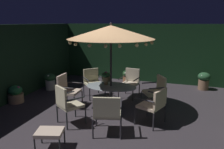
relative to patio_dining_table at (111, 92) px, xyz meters
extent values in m
cube|color=#3B343A|center=(0.16, -0.17, -0.57)|extent=(7.57, 7.95, 0.02)
cube|color=#15321B|center=(0.16, 3.66, 0.67)|extent=(7.57, 0.30, 2.48)
cube|color=black|center=(-3.47, -0.17, 0.67)|extent=(0.30, 7.95, 2.48)
cylinder|color=#29292C|center=(0.00, 0.00, -0.55)|extent=(0.64, 0.64, 0.03)
cylinder|color=#29292C|center=(0.00, 0.00, -0.20)|extent=(0.09, 0.09, 0.73)
ellipsoid|color=#9CA9AE|center=(0.00, 0.00, 0.18)|extent=(1.49, 0.97, 0.03)
cylinder|color=#2F2A32|center=(0.00, 0.00, 0.55)|extent=(0.06, 0.06, 2.23)
cone|color=tan|center=(0.00, 0.00, 1.73)|extent=(2.40, 2.40, 0.36)
sphere|color=#2F2A32|center=(0.00, 0.00, 1.95)|extent=(0.07, 0.07, 0.07)
sphere|color=#F9DB8C|center=(1.12, 0.02, 1.47)|extent=(0.09, 0.09, 0.09)
sphere|color=#F9DB8C|center=(1.06, 0.36, 1.47)|extent=(0.09, 0.09, 0.09)
sphere|color=#F9DB8C|center=(0.88, 0.70, 1.47)|extent=(0.09, 0.09, 0.09)
sphere|color=#F9DB8C|center=(0.60, 0.95, 1.47)|extent=(0.09, 0.09, 0.09)
sphere|color=#F9DB8C|center=(0.16, 1.11, 1.47)|extent=(0.09, 0.09, 0.09)
sphere|color=#F9DB8C|center=(-0.19, 1.11, 1.47)|extent=(0.09, 0.09, 0.09)
sphere|color=#F9DB8C|center=(-0.58, 0.96, 1.47)|extent=(0.09, 0.09, 0.09)
sphere|color=#F9DB8C|center=(-0.86, 0.72, 1.47)|extent=(0.09, 0.09, 0.09)
sphere|color=#F9DB8C|center=(-1.04, 0.41, 1.47)|extent=(0.09, 0.09, 0.09)
sphere|color=#F9DB8C|center=(-1.12, 0.00, 1.47)|extent=(0.09, 0.09, 0.09)
sphere|color=#F9DB8C|center=(-1.05, -0.39, 1.47)|extent=(0.09, 0.09, 0.09)
sphere|color=#F9DB8C|center=(-0.89, -0.69, 1.47)|extent=(0.09, 0.09, 0.09)
sphere|color=#F9DB8C|center=(-0.58, -0.96, 1.47)|extent=(0.09, 0.09, 0.09)
sphere|color=#F9DB8C|center=(-0.14, -1.11, 1.47)|extent=(0.09, 0.09, 0.09)
sphere|color=#F9DB8C|center=(0.25, -1.10, 1.47)|extent=(0.09, 0.09, 0.09)
sphere|color=#F9DB8C|center=(0.54, -0.98, 1.47)|extent=(0.09, 0.09, 0.09)
sphere|color=#F9DB8C|center=(0.87, -0.70, 1.47)|extent=(0.09, 0.09, 0.09)
sphere|color=#F9DB8C|center=(1.04, -0.42, 1.47)|extent=(0.09, 0.09, 0.09)
cylinder|color=olive|center=(-0.18, 0.08, 0.25)|extent=(0.11, 0.11, 0.11)
cylinder|color=olive|center=(-0.18, 0.08, 0.37)|extent=(0.25, 0.25, 0.13)
ellipsoid|color=#23532F|center=(-0.18, 0.08, 0.49)|extent=(0.24, 0.24, 0.15)
sphere|color=#AF317D|center=(-0.18, 0.08, 0.55)|extent=(0.09, 0.09, 0.09)
cylinder|color=#2B3032|center=(-0.79, -0.74, -0.34)|extent=(0.04, 0.04, 0.46)
cylinder|color=#2B3032|center=(-0.34, -1.03, -0.34)|extent=(0.04, 0.04, 0.46)
cylinder|color=#2B3032|center=(-1.07, -1.19, -0.34)|extent=(0.04, 0.04, 0.46)
cylinder|color=#2B3032|center=(-0.63, -1.47, -0.34)|extent=(0.04, 0.04, 0.46)
cube|color=beige|center=(-0.71, -1.11, -0.07)|extent=(0.72, 0.72, 0.07)
cube|color=beige|center=(-0.84, -1.32, 0.21)|extent=(0.46, 0.32, 0.50)
cylinder|color=#2B3032|center=(-0.93, -0.97, 0.18)|extent=(0.30, 0.45, 0.04)
cylinder|color=#2B3032|center=(-0.48, -1.25, 0.18)|extent=(0.30, 0.45, 0.04)
cylinder|color=#2F2C33|center=(-0.03, -1.06, -0.33)|extent=(0.04, 0.04, 0.46)
cylinder|color=#2F2C33|center=(0.57, -0.89, -0.33)|extent=(0.04, 0.04, 0.46)
cylinder|color=#2F2C33|center=(0.12, -1.64, -0.33)|extent=(0.04, 0.04, 0.46)
cylinder|color=#2F2C33|center=(0.73, -1.48, -0.33)|extent=(0.04, 0.04, 0.46)
cube|color=beige|center=(0.35, -1.27, -0.07)|extent=(0.74, 0.73, 0.07)
cube|color=beige|center=(0.42, -1.55, 0.19)|extent=(0.59, 0.21, 0.45)
cylinder|color=#2F2C33|center=(0.04, -1.35, 0.17)|extent=(0.19, 0.56, 0.04)
cylinder|color=#2F2C33|center=(0.65, -1.19, 0.17)|extent=(0.19, 0.56, 0.04)
cylinder|color=#312E35|center=(0.86, -0.67, -0.34)|extent=(0.04, 0.04, 0.45)
cylinder|color=#312E35|center=(1.09, -0.09, -0.34)|extent=(0.04, 0.04, 0.45)
cylinder|color=#312E35|center=(1.36, -0.86, -0.34)|extent=(0.04, 0.04, 0.45)
cylinder|color=#312E35|center=(1.59, -0.28, -0.34)|extent=(0.04, 0.04, 0.45)
cube|color=beige|center=(1.22, -0.48, -0.07)|extent=(0.71, 0.75, 0.07)
cube|color=beige|center=(1.46, -0.57, 0.18)|extent=(0.27, 0.57, 0.43)
cylinder|color=#312E35|center=(1.11, -0.77, 0.17)|extent=(0.49, 0.22, 0.04)
cylinder|color=#312E35|center=(1.34, -0.19, 0.17)|extent=(0.49, 0.22, 0.04)
cylinder|color=#2B2D35|center=(1.05, 0.28, -0.35)|extent=(0.04, 0.04, 0.42)
cylinder|color=#2B2D35|center=(0.75, 0.78, -0.35)|extent=(0.04, 0.04, 0.42)
cylinder|color=#2B2D35|center=(1.51, 0.55, -0.35)|extent=(0.04, 0.04, 0.42)
cylinder|color=#2B2D35|center=(1.22, 1.05, -0.35)|extent=(0.04, 0.04, 0.42)
cube|color=beige|center=(1.13, 0.66, -0.11)|extent=(0.74, 0.76, 0.07)
cube|color=beige|center=(1.35, 0.79, 0.16)|extent=(0.33, 0.51, 0.48)
cylinder|color=#2B2D35|center=(1.28, 0.41, 0.13)|extent=(0.46, 0.29, 0.04)
cylinder|color=#2B2D35|center=(0.99, 0.92, 0.13)|extent=(0.46, 0.29, 0.04)
cylinder|color=#302C2D|center=(0.44, 0.96, -0.35)|extent=(0.04, 0.04, 0.43)
cylinder|color=#302C2D|center=(-0.09, 1.05, -0.35)|extent=(0.04, 0.04, 0.43)
cylinder|color=#302C2D|center=(0.54, 1.54, -0.35)|extent=(0.04, 0.04, 0.43)
cylinder|color=#302C2D|center=(0.02, 1.63, -0.35)|extent=(0.04, 0.04, 0.43)
cube|color=beige|center=(0.23, 1.29, -0.10)|extent=(0.61, 0.65, 0.07)
cube|color=beige|center=(0.27, 1.57, 0.17)|extent=(0.51, 0.15, 0.47)
cylinder|color=#302C2D|center=(0.49, 1.25, 0.11)|extent=(0.13, 0.56, 0.04)
cylinder|color=#302C2D|center=(-0.04, 1.34, 0.11)|extent=(0.13, 0.56, 0.04)
cylinder|color=#2D2F35|center=(-0.52, 0.92, -0.35)|extent=(0.04, 0.04, 0.44)
cylinder|color=#2D2F35|center=(-0.92, 0.52, -0.35)|extent=(0.04, 0.04, 0.44)
cylinder|color=#2D2F35|center=(-0.94, 1.34, -0.35)|extent=(0.04, 0.04, 0.44)
cylinder|color=#2D2F35|center=(-1.34, 0.94, -0.35)|extent=(0.04, 0.04, 0.44)
cube|color=beige|center=(-0.93, 0.93, -0.09)|extent=(0.80, 0.80, 0.07)
cube|color=beige|center=(-1.13, 1.13, 0.17)|extent=(0.42, 0.42, 0.45)
cylinder|color=#2D2F35|center=(-0.73, 1.13, 0.12)|extent=(0.43, 0.43, 0.04)
cylinder|color=#2D2F35|center=(-1.13, 0.73, 0.12)|extent=(0.43, 0.43, 0.04)
cylinder|color=#2E2B2C|center=(-1.06, 0.24, -0.35)|extent=(0.04, 0.04, 0.42)
cylinder|color=#2E2B2C|center=(-1.03, -0.34, -0.35)|extent=(0.04, 0.04, 0.42)
cylinder|color=#2E2B2C|center=(-1.60, 0.21, -0.35)|extent=(0.04, 0.04, 0.42)
cylinder|color=#2E2B2C|center=(-1.57, -0.36, -0.35)|extent=(0.04, 0.04, 0.42)
cube|color=beige|center=(-1.31, -0.06, -0.10)|extent=(0.56, 0.59, 0.07)
cube|color=beige|center=(-1.57, -0.07, 0.17)|extent=(0.09, 0.56, 0.49)
cylinder|color=#2E2B2C|center=(-1.33, 0.23, 0.11)|extent=(0.52, 0.06, 0.04)
cylinder|color=#2E2B2C|center=(-1.30, -0.35, 0.11)|extent=(0.52, 0.06, 0.04)
cylinder|color=#2E2F2F|center=(-0.85, -2.16, -0.40)|extent=(0.03, 0.03, 0.33)
cylinder|color=#2E2F2F|center=(-0.37, -2.02, -0.40)|extent=(0.03, 0.03, 0.33)
cylinder|color=#2E2F2F|center=(-0.74, -2.53, -0.40)|extent=(0.03, 0.03, 0.33)
cylinder|color=#2E2F2F|center=(-0.26, -2.39, -0.40)|extent=(0.03, 0.03, 0.33)
cube|color=beige|center=(-0.56, -2.28, -0.20)|extent=(0.63, 0.55, 0.08)
cylinder|color=#856249|center=(2.75, 3.06, -0.37)|extent=(0.39, 0.39, 0.39)
ellipsoid|color=#285331|center=(2.75, 3.06, -0.05)|extent=(0.46, 0.46, 0.32)
sphere|color=beige|center=(2.89, 3.09, -0.01)|extent=(0.07, 0.07, 0.07)
sphere|color=beige|center=(2.71, 3.17, -0.04)|extent=(0.07, 0.07, 0.07)
sphere|color=silver|center=(2.66, 2.93, 0.00)|extent=(0.10, 0.10, 0.10)
cylinder|color=beige|center=(-2.88, 1.18, -0.38)|extent=(0.36, 0.36, 0.38)
ellipsoid|color=#25532E|center=(-2.88, 1.18, -0.07)|extent=(0.41, 0.41, 0.29)
sphere|color=silver|center=(-2.71, 1.17, -0.06)|extent=(0.07, 0.07, 0.07)
sphere|color=silver|center=(-2.85, 1.28, -0.04)|extent=(0.07, 0.07, 0.07)
sphere|color=silver|center=(-3.00, 1.15, -0.04)|extent=(0.11, 0.11, 0.11)
sphere|color=beige|center=(-2.84, 1.03, 0.02)|extent=(0.07, 0.07, 0.07)
cylinder|color=tan|center=(-3.14, -0.36, -0.42)|extent=(0.48, 0.48, 0.29)
ellipsoid|color=#26733D|center=(-3.14, -0.36, -0.15)|extent=(0.44, 0.44, 0.31)
sphere|color=#BC4372|center=(-3.01, -0.35, -0.05)|extent=(0.10, 0.10, 0.10)
sphere|color=#AF2F83|center=(-3.22, -0.25, -0.13)|extent=(0.06, 0.06, 0.06)
sphere|color=#A42E8D|center=(-3.21, -0.44, -0.08)|extent=(0.08, 0.08, 0.08)
cylinder|color=#A96742|center=(-0.29, 3.08, -0.42)|extent=(0.39, 0.39, 0.28)
ellipsoid|color=#284A28|center=(-0.29, 3.08, -0.17)|extent=(0.42, 0.42, 0.29)
sphere|color=silver|center=(-0.13, 3.09, -0.17)|extent=(0.09, 0.09, 0.09)
sphere|color=silver|center=(-0.37, 3.19, -0.14)|extent=(0.08, 0.08, 0.08)
sphere|color=silver|center=(-0.34, 2.91, -0.11)|extent=(0.08, 0.08, 0.08)
camera|label=1|loc=(1.91, -5.66, 2.00)|focal=34.56mm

